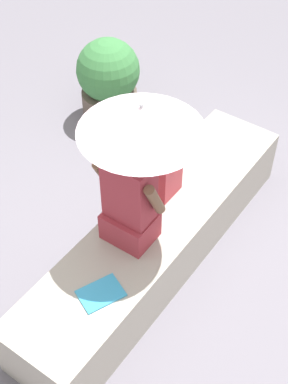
{
  "coord_description": "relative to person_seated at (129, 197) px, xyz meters",
  "views": [
    {
      "loc": [
        2.24,
        1.48,
        3.47
      ],
      "look_at": [
        0.13,
        -0.03,
        0.84
      ],
      "focal_mm": 51.46,
      "sensor_mm": 36.0,
      "label": 1
    }
  ],
  "objects": [
    {
      "name": "magazine",
      "position": [
        0.5,
        0.14,
        -0.38
      ],
      "size": [
        0.34,
        0.3,
        0.01
      ],
      "primitive_type": "cube",
      "rotation": [
        0.0,
        0.0,
        -0.41
      ],
      "color": "#339ED1",
      "rests_on": "stone_bench"
    },
    {
      "name": "handbag_black",
      "position": [
        -0.5,
        -0.04,
        -0.21
      ],
      "size": [
        0.24,
        0.18,
        0.36
      ],
      "color": "#B2333D",
      "rests_on": "stone_bench"
    },
    {
      "name": "ground_plane",
      "position": [
        -0.25,
        0.06,
        -0.88
      ],
      "size": [
        14.0,
        14.0,
        0.0
      ],
      "primitive_type": "plane",
      "color": "slate"
    },
    {
      "name": "parasol",
      "position": [
        -0.08,
        0.05,
        0.61
      ],
      "size": [
        0.79,
        0.79,
        1.12
      ],
      "color": "#B7B7BC",
      "rests_on": "stone_bench"
    },
    {
      "name": "person_seated",
      "position": [
        0.0,
        0.0,
        0.0
      ],
      "size": [
        0.28,
        0.47,
        0.9
      ],
      "color": "#992D38",
      "rests_on": "stone_bench"
    },
    {
      "name": "planter_near",
      "position": [
        -1.49,
        -1.37,
        -0.44
      ],
      "size": [
        0.61,
        0.61,
        0.86
      ],
      "color": "brown",
      "rests_on": "ground"
    },
    {
      "name": "stone_bench",
      "position": [
        -0.25,
        0.06,
        -0.63
      ],
      "size": [
        2.75,
        0.63,
        0.49
      ],
      "primitive_type": "cube",
      "color": "#A8A093",
      "rests_on": "ground"
    }
  ]
}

